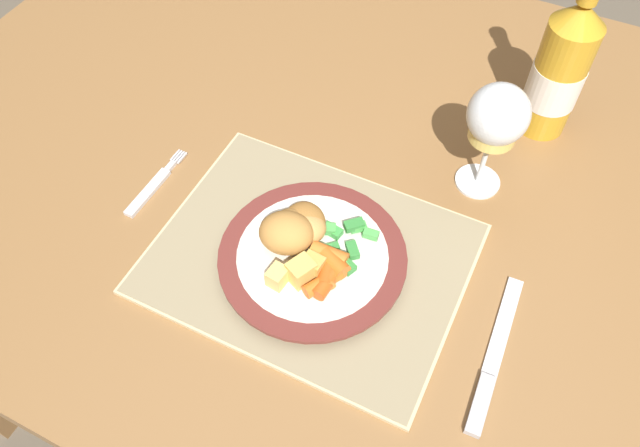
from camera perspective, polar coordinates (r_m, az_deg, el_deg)
ground_plane at (r=1.51m, az=4.24°, el=-14.37°), size 6.00×6.00×0.00m
dining_table at (r=0.93m, az=6.69°, el=1.05°), size 1.49×0.98×0.74m
placemat at (r=0.78m, az=-0.97°, el=-3.20°), size 0.38×0.29×0.01m
dinner_plate at (r=0.76m, az=-0.68°, el=-3.21°), size 0.23×0.23×0.02m
breaded_croquettes at (r=0.75m, az=-2.38°, el=-0.53°), size 0.09×0.10×0.05m
green_beans_pile at (r=0.75m, az=2.09°, el=-1.91°), size 0.08×0.09×0.02m
glazed_carrots at (r=0.73m, az=0.73°, el=-4.26°), size 0.05×0.07×0.02m
fork at (r=0.87m, az=-15.07°, el=3.23°), size 0.02×0.13×0.01m
table_knife at (r=0.73m, az=15.41°, el=-12.42°), size 0.03×0.21×0.01m
wine_glass at (r=0.80m, az=15.88°, el=9.17°), size 0.08×0.08×0.17m
bottle at (r=0.92m, az=21.06°, el=12.94°), size 0.07×0.07×0.26m
roast_potatoes at (r=0.72m, az=-1.96°, el=-4.35°), size 0.05×0.06×0.03m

